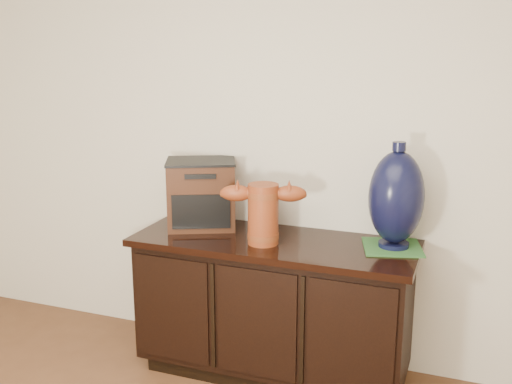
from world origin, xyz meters
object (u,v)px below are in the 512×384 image
at_px(sideboard, 273,306).
at_px(lamp_base, 396,198).
at_px(tv_radio, 201,194).
at_px(spray_can, 271,211).
at_px(terracotta_vessel, 263,210).

bearing_deg(sideboard, lamp_base, 8.33).
bearing_deg(tv_radio, sideboard, -35.91).
distance_m(sideboard, spray_can, 0.51).
height_order(terracotta_vessel, lamp_base, lamp_base).
bearing_deg(tv_radio, terracotta_vessel, -45.96).
distance_m(terracotta_vessel, spray_can, 0.27).
relative_size(sideboard, terracotta_vessel, 3.37).
relative_size(terracotta_vessel, tv_radio, 0.94).
bearing_deg(spray_can, sideboard, -66.62).
distance_m(terracotta_vessel, lamp_base, 0.65).
height_order(tv_radio, spray_can, tv_radio).
relative_size(terracotta_vessel, lamp_base, 0.83).
bearing_deg(spray_can, terracotta_vessel, -79.37).
xyz_separation_m(sideboard, terracotta_vessel, (-0.03, -0.07, 0.54)).
xyz_separation_m(sideboard, spray_can, (-0.08, 0.19, 0.47)).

